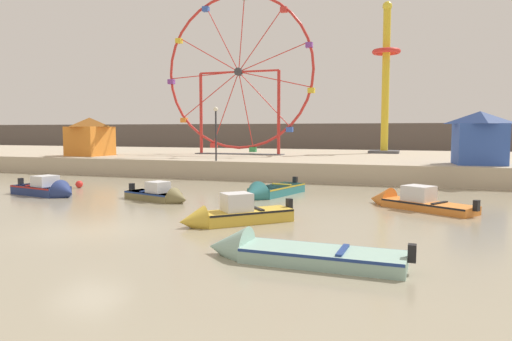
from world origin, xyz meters
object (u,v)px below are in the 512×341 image
motorboat_mustard_yellow (231,215)px  drop_tower_yellow_tower (386,81)px  mooring_buoy_orange (79,184)px  carnival_booth_orange_canopy (90,136)px  motorboat_navy_blue (49,189)px  promenade_lamp_near (216,126)px  motorboat_teal_painted (269,192)px  motorboat_seafoam (282,252)px  motorboat_olive_wood (162,195)px  motorboat_orange_hull (409,201)px  carnival_booth_blue_tent (479,137)px  ferris_wheel_red_frame (239,74)px

motorboat_mustard_yellow → drop_tower_yellow_tower: drop_tower_yellow_tower is taller
motorboat_mustard_yellow → drop_tower_yellow_tower: 31.75m
drop_tower_yellow_tower → mooring_buoy_orange: size_ratio=32.28×
carnival_booth_orange_canopy → mooring_buoy_orange: carnival_booth_orange_canopy is taller
motorboat_navy_blue → promenade_lamp_near: bearing=76.7°
drop_tower_yellow_tower → motorboat_teal_painted: bearing=-101.2°
motorboat_mustard_yellow → motorboat_seafoam: bearing=83.3°
motorboat_olive_wood → motorboat_teal_painted: 5.61m
motorboat_teal_painted → carnival_booth_orange_canopy: bearing=-103.1°
mooring_buoy_orange → motorboat_teal_painted: bearing=0.5°
drop_tower_yellow_tower → carnival_booth_orange_canopy: (-23.78, -12.80, -5.14)m
motorboat_navy_blue → promenade_lamp_near: size_ratio=1.18×
motorboat_orange_hull → motorboat_olive_wood: motorboat_orange_hull is taller
promenade_lamp_near → motorboat_orange_hull: bearing=-33.2°
carnival_booth_blue_tent → motorboat_teal_painted: bearing=-145.7°
motorboat_orange_hull → motorboat_seafoam: size_ratio=0.88×
mooring_buoy_orange → motorboat_navy_blue: bearing=-77.0°
carnival_booth_blue_tent → carnival_booth_orange_canopy: 30.45m
carnival_booth_orange_canopy → mooring_buoy_orange: bearing=-50.7°
ferris_wheel_red_frame → mooring_buoy_orange: bearing=-104.7°
ferris_wheel_red_frame → drop_tower_yellow_tower: bearing=28.7°
motorboat_orange_hull → motorboat_teal_painted: bearing=21.0°
motorboat_teal_painted → drop_tower_yellow_tower: size_ratio=0.36×
motorboat_navy_blue → drop_tower_yellow_tower: drop_tower_yellow_tower is taller
motorboat_olive_wood → motorboat_teal_painted: (4.58, 3.24, -0.02)m
carnival_booth_blue_tent → ferris_wheel_red_frame: bearing=154.5°
motorboat_olive_wood → mooring_buoy_orange: size_ratio=9.32×
carnival_booth_orange_canopy → ferris_wheel_red_frame: bearing=32.4°
motorboat_orange_hull → carnival_booth_orange_canopy: (-26.36, 11.68, 2.73)m
motorboat_navy_blue → carnival_booth_blue_tent: (22.51, 12.75, 2.75)m
motorboat_orange_hull → carnival_booth_blue_tent: (4.08, 10.76, 2.79)m
motorboat_navy_blue → carnival_booth_blue_tent: size_ratio=1.32×
promenade_lamp_near → motorboat_olive_wood: bearing=-81.4°
motorboat_teal_painted → motorboat_olive_wood: bearing=-39.8°
promenade_lamp_near → motorboat_navy_blue: bearing=-115.7°
motorboat_seafoam → carnival_booth_orange_canopy: carnival_booth_orange_canopy is taller
motorboat_teal_painted → promenade_lamp_near: promenade_lamp_near is taller
promenade_lamp_near → drop_tower_yellow_tower: bearing=55.8°
motorboat_seafoam → motorboat_orange_hull: bearing=-105.1°
ferris_wheel_red_frame → promenade_lamp_near: bearing=-79.7°
motorboat_mustard_yellow → motorboat_teal_painted: (-0.83, 7.52, -0.09)m
motorboat_mustard_yellow → motorboat_orange_hull: bearing=-179.8°
motorboat_mustard_yellow → mooring_buoy_orange: (-12.90, 7.43, -0.14)m
ferris_wheel_red_frame → promenade_lamp_near: 10.27m
motorboat_teal_painted → drop_tower_yellow_tower: drop_tower_yellow_tower is taller
carnival_booth_orange_canopy → carnival_booth_blue_tent: bearing=2.9°
drop_tower_yellow_tower → motorboat_olive_wood: bearing=-109.2°
drop_tower_yellow_tower → mooring_buoy_orange: drop_tower_yellow_tower is taller
mooring_buoy_orange → drop_tower_yellow_tower: bearing=54.3°
motorboat_mustard_yellow → motorboat_seafoam: size_ratio=0.70×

